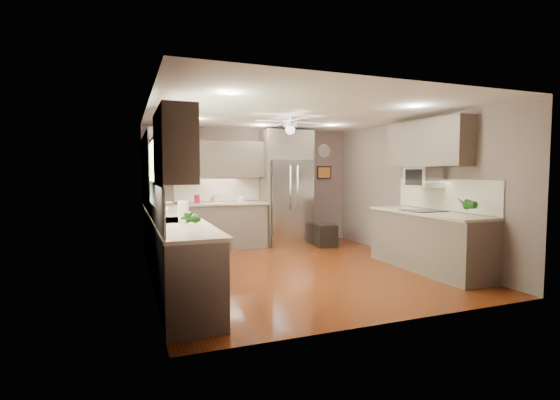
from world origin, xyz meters
TOP-DOWN VIEW (x-y plane):
  - floor at (0.00, 0.00)m, footprint 5.00×5.00m
  - ceiling at (0.00, 0.00)m, footprint 5.00×5.00m
  - wall_back at (0.00, 2.50)m, footprint 4.50×0.00m
  - wall_front at (0.00, -2.50)m, footprint 4.50×0.00m
  - wall_left at (-2.25, 0.00)m, footprint 0.00×5.00m
  - wall_right at (2.25, 0.00)m, footprint 0.00×5.00m
  - canister_a at (-1.23, 2.20)m, footprint 0.14×0.14m
  - canister_b at (-0.92, 2.23)m, footprint 0.10×0.10m
  - canister_c at (-0.83, 2.20)m, footprint 0.12×0.12m
  - soap_bottle at (-2.09, -0.24)m, footprint 0.10×0.11m
  - potted_plant_left at (-1.94, -1.71)m, footprint 0.18×0.14m
  - potted_plant_right at (1.92, -1.56)m, footprint 0.20×0.16m
  - bowl at (-0.31, 2.23)m, footprint 0.24×0.24m
  - left_run at (-1.95, 0.15)m, footprint 0.65×4.70m
  - back_run at (-0.72, 2.20)m, footprint 1.85×0.65m
  - uppers at (-0.74, 0.71)m, footprint 4.50×4.70m
  - window at (-2.22, -0.50)m, footprint 0.05×1.12m
  - sink at (-1.93, -0.50)m, footprint 0.50×0.70m
  - refrigerator at (0.70, 2.16)m, footprint 1.06×0.75m
  - right_run at (1.93, -0.80)m, footprint 0.70×2.20m
  - microwave at (2.03, -0.55)m, footprint 0.43×0.55m
  - ceiling_fan at (-0.00, 0.30)m, footprint 1.18×1.18m
  - recessed_lights at (-0.04, 0.40)m, footprint 2.84×3.14m
  - wall_clock at (1.75, 2.48)m, footprint 0.30×0.03m
  - framed_print at (1.75, 2.48)m, footprint 0.36×0.03m
  - stool at (1.34, 1.58)m, footprint 0.45×0.45m
  - paper_towel at (-1.92, -1.05)m, footprint 0.12×0.12m

SIDE VIEW (x-z plane):
  - floor at x=0.00m, z-range 0.00..0.00m
  - stool at x=1.34m, z-range 0.00..0.48m
  - left_run at x=-1.95m, z-range -0.24..1.21m
  - back_run at x=-0.72m, z-range -0.24..1.21m
  - right_run at x=1.93m, z-range -0.24..1.21m
  - sink at x=-1.93m, z-range 0.75..1.07m
  - bowl at x=-0.31m, z-range 0.94..0.99m
  - canister_b at x=-0.92m, z-range 0.95..1.07m
  - canister_a at x=-1.23m, z-range 0.93..1.11m
  - canister_c at x=-0.83m, z-range 0.94..1.12m
  - soap_bottle at x=-2.09m, z-range 0.94..1.14m
  - paper_towel at x=-1.92m, z-range 0.93..1.23m
  - potted_plant_left at x=-1.94m, z-range 0.94..1.25m
  - potted_plant_right at x=1.92m, z-range 0.94..1.29m
  - refrigerator at x=0.70m, z-range -0.04..2.41m
  - wall_back at x=0.00m, z-range -1.00..3.50m
  - wall_front at x=0.00m, z-range -1.00..3.50m
  - wall_left at x=-2.25m, z-range -1.25..3.75m
  - wall_right at x=2.25m, z-range -1.25..3.75m
  - microwave at x=2.03m, z-range 1.31..1.65m
  - framed_print at x=1.75m, z-range 1.40..1.70m
  - window at x=-2.22m, z-range 1.09..2.01m
  - uppers at x=-0.74m, z-range 1.39..2.35m
  - wall_clock at x=1.75m, z-range 1.90..2.20m
  - ceiling_fan at x=0.00m, z-range 2.17..2.49m
  - recessed_lights at x=-0.04m, z-range 2.49..2.50m
  - ceiling at x=0.00m, z-range 2.50..2.50m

